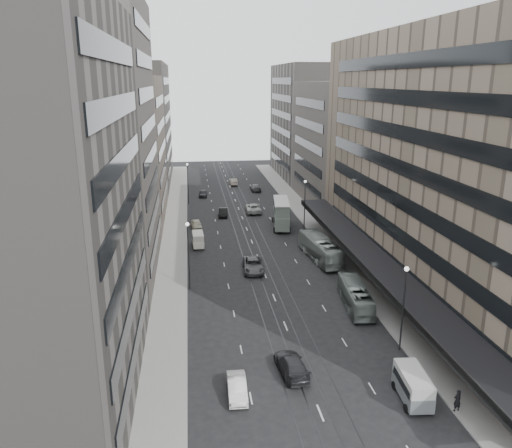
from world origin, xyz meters
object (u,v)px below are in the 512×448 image
double_decker (281,213)px  sedan_2 (253,265)px  sedan_1 (237,388)px  pedestrian (457,400)px  vw_microbus (413,385)px  bus_near (355,295)px  panel_van (198,239)px  bus_far (320,249)px

double_decker → sedan_2: 20.70m
sedan_1 → pedestrian: bearing=-13.6°
double_decker → sedan_1: double_decker is taller
pedestrian → vw_microbus: bearing=-46.5°
bus_near → panel_van: (-16.85, 22.85, -0.10)m
bus_far → vw_microbus: bearing=82.5°
double_decker → panel_van: size_ratio=2.45×
bus_near → vw_microbus: bearing=92.6°
vw_microbus → pedestrian: 3.30m
bus_far → double_decker: double_decker is taller
bus_near → vw_microbus: size_ratio=2.05×
double_decker → vw_microbus: (1.63, -48.44, -1.20)m
bus_far → vw_microbus: bus_far is taller
bus_far → sedan_2: (-9.83, -2.99, -0.81)m
sedan_1 → pedestrian: (16.28, -4.34, 0.35)m
sedan_2 → pedestrian: (11.56, -31.02, 0.25)m
double_decker → vw_microbus: size_ratio=1.91×
bus_near → sedan_1: bearing=50.7°
vw_microbus → panel_van: vw_microbus is taller
sedan_1 → sedan_2: bearing=81.3°
double_decker → pedestrian: bearing=-77.5°
double_decker → sedan_1: (-11.96, -46.00, -1.86)m
double_decker → vw_microbus: double_decker is taller
vw_microbus → sedan_2: (-8.88, 29.13, -0.55)m
bus_near → bus_far: bus_far is taller
bus_far → double_decker: 16.56m
bus_far → sedan_1: size_ratio=2.72×
panel_van → pedestrian: panel_van is taller
vw_microbus → pedestrian: size_ratio=2.60×
bus_near → bus_far: bearing=-84.2°
bus_far → sedan_1: bearing=58.1°
sedan_1 → sedan_2: 27.10m
bus_near → bus_far: size_ratio=0.83×
vw_microbus → panel_van: (-15.90, 39.79, -0.12)m
pedestrian → sedan_1: bearing=-26.2°
sedan_2 → bus_near: bearing=-47.8°
bus_far → sedan_1: 33.06m
panel_van → pedestrian: 45.64m
bus_near → sedan_2: (-9.83, 12.20, -0.53)m
bus_near → panel_van: bus_near is taller
bus_far → pedestrian: bearing=87.1°
panel_van → sedan_2: 12.77m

